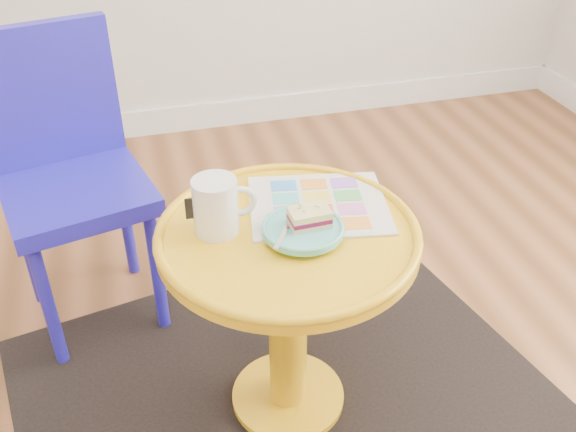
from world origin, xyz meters
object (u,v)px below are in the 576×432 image
object	(u,v)px
newspaper	(318,205)
mug	(217,204)
plate	(303,230)
side_table	(288,286)
chair	(67,165)

from	to	relation	value
newspaper	mug	size ratio (longest dim) A/B	2.28
newspaper	plate	distance (m)	0.12
side_table	newspaper	xyz separation A→B (m)	(0.09, 0.08, 0.15)
chair	newspaper	size ratio (longest dim) A/B	2.71
side_table	mug	xyz separation A→B (m)	(-0.14, 0.04, 0.22)
chair	newspaper	bearing A→B (deg)	-52.37
side_table	plate	xyz separation A→B (m)	(0.03, -0.03, 0.17)
mug	plate	bearing A→B (deg)	-17.09
plate	chair	bearing A→B (deg)	131.50
chair	mug	bearing A→B (deg)	-69.55
chair	plate	size ratio (longest dim) A/B	4.87
side_table	chair	distance (m)	0.72
side_table	chair	world-z (taller)	chair
newspaper	mug	world-z (taller)	mug
side_table	mug	bearing A→B (deg)	162.84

